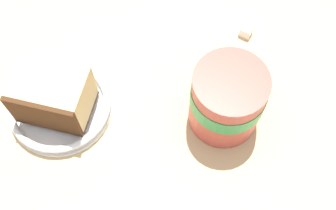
# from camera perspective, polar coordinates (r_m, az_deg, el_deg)

# --- Properties ---
(ground_plane) EXTENTS (1.35, 1.35, 0.02)m
(ground_plane) POSITION_cam_1_polar(r_m,az_deg,el_deg) (0.61, -4.37, 0.75)
(ground_plane) COLOR tan
(small_plate) EXTENTS (0.14, 0.14, 0.02)m
(small_plate) POSITION_cam_1_polar(r_m,az_deg,el_deg) (0.60, -13.82, -0.10)
(small_plate) COLOR white
(small_plate) RESTS_ON ground_plane
(cake_slice) EXTENTS (0.10, 0.11, 0.07)m
(cake_slice) POSITION_cam_1_polar(r_m,az_deg,el_deg) (0.57, -14.67, 1.17)
(cake_slice) COLOR #472814
(cake_slice) RESTS_ON small_plate
(tea_mug) EXTENTS (0.11, 0.09, 0.10)m
(tea_mug) POSITION_cam_1_polar(r_m,az_deg,el_deg) (0.54, 7.67, 0.94)
(tea_mug) COLOR #BF4C3F
(tea_mug) RESTS_ON ground_plane
(sugar_cube) EXTENTS (0.02, 0.02, 0.02)m
(sugar_cube) POSITION_cam_1_polar(r_m,az_deg,el_deg) (0.65, 10.10, 9.42)
(sugar_cube) COLOR white
(sugar_cube) RESTS_ON ground_plane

